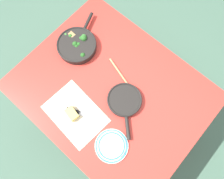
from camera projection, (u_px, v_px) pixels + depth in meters
ground_plane at (112, 110)px, 2.05m from camera, size 14.00×14.00×0.00m
dining_table_red at (112, 93)px, 1.43m from camera, size 1.26×1.01×0.73m
skillet_broccoli at (77, 45)px, 1.42m from camera, size 0.28×0.41×0.07m
skillet_eggs at (124, 101)px, 1.31m from camera, size 0.31×0.30×0.04m
wooden_spoon at (127, 83)px, 1.36m from camera, size 0.34×0.12×0.02m
parchment_sheet at (75, 114)px, 1.31m from camera, size 0.41×0.31×0.00m
grater_knife at (80, 113)px, 1.31m from camera, size 0.25×0.13×0.02m
cheese_block at (72, 114)px, 1.29m from camera, size 0.10×0.07×0.04m
dinner_plate_stack at (112, 146)px, 1.24m from camera, size 0.21×0.21×0.03m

